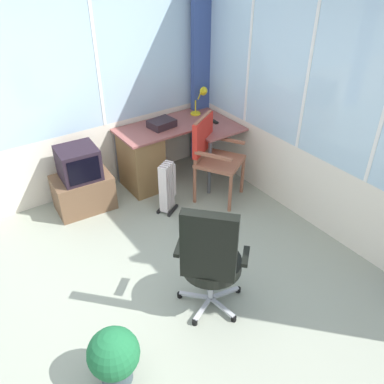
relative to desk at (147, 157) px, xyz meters
The scene contains 13 objects.
ground 2.13m from the desk, 120.83° to the right, with size 5.32×5.24×0.06m, color gray.
north_window_panel 1.50m from the desk, 161.39° to the left, with size 4.32×0.07×2.78m.
east_window_panel 2.33m from the desk, 57.97° to the right, with size 0.07×4.24×2.78m.
curtain_corner 1.38m from the desk, 13.07° to the left, with size 0.29×0.07×2.68m, color #394F8E.
desk is the anchor object (origin of this frame).
desk_lamp 1.05m from the desk, ahead, with size 0.23×0.19×0.36m.
tv_remote 0.94m from the desk, 15.25° to the right, with size 0.04×0.15×0.02m, color black.
paper_tray 0.45m from the desk, ahead, with size 0.30×0.23×0.09m, color #2D2025.
wooden_armchair 0.83m from the desk, 50.82° to the right, with size 0.66×0.66×1.01m.
office_chair 2.14m from the desk, 105.52° to the right, with size 0.61×0.60×1.09m.
tv_on_stand 0.85m from the desk, behind, with size 0.67×0.48×0.78m.
space_heater 0.60m from the desk, 96.49° to the right, with size 0.29×0.26×0.61m.
potted_plant 2.65m from the desk, 124.54° to the right, with size 0.37×0.37×0.48m.
Camera 1 is at (-0.97, -2.13, 2.79)m, focal length 37.99 mm.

